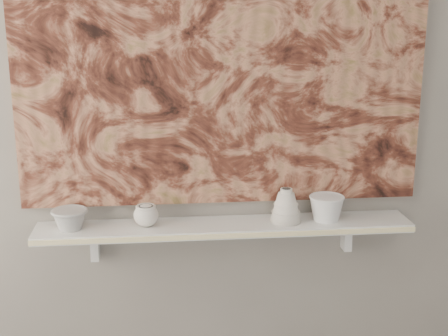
{
  "coord_description": "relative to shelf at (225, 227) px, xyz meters",
  "views": [
    {
      "loc": [
        -0.22,
        -0.68,
        1.73
      ],
      "look_at": [
        -0.01,
        1.49,
        1.15
      ],
      "focal_mm": 50.0,
      "sensor_mm": 36.0,
      "label": 1
    }
  ],
  "objects": [
    {
      "name": "bell_vessel",
      "position": [
        0.23,
        0.0,
        0.08
      ],
      "size": [
        0.15,
        0.15,
        0.13
      ],
      "primitive_type": null,
      "rotation": [
        0.0,
        0.0,
        0.31
      ],
      "color": "silver",
      "rests_on": "shelf"
    },
    {
      "name": "bowl_white",
      "position": [
        0.39,
        0.0,
        0.06
      ],
      "size": [
        0.14,
        0.14,
        0.1
      ],
      "primitive_type": null,
      "rotation": [
        0.0,
        0.0,
        -0.07
      ],
      "color": "white",
      "rests_on": "shelf"
    },
    {
      "name": "shelf",
      "position": [
        0.0,
        0.0,
        0.0
      ],
      "size": [
        1.4,
        0.18,
        0.03
      ],
      "primitive_type": "cube",
      "color": "silver",
      "rests_on": "wall_back"
    },
    {
      "name": "painting",
      "position": [
        0.0,
        0.08,
        0.62
      ],
      "size": [
        1.5,
        0.02,
        1.1
      ],
      "primitive_type": "cube",
      "color": "#5B2B1E",
      "rests_on": "wall_back"
    },
    {
      "name": "wall_back",
      "position": [
        0.0,
        0.09,
        0.44
      ],
      "size": [
        3.6,
        0.0,
        3.6
      ],
      "primitive_type": "plane",
      "rotation": [
        1.57,
        0.0,
        0.0
      ],
      "color": "slate",
      "rests_on": "floor"
    },
    {
      "name": "shelf_stripe",
      "position": [
        0.0,
        -0.09,
        0.0
      ],
      "size": [
        1.4,
        0.01,
        0.02
      ],
      "primitive_type": "cube",
      "color": "beige",
      "rests_on": "shelf"
    },
    {
      "name": "house_motif",
      "position": [
        0.45,
        0.07,
        0.32
      ],
      "size": [
        0.09,
        0.0,
        0.08
      ],
      "primitive_type": "cube",
      "color": "black",
      "rests_on": "painting"
    },
    {
      "name": "bowl_grey",
      "position": [
        -0.57,
        0.0,
        0.05
      ],
      "size": [
        0.17,
        0.17,
        0.08
      ],
      "primitive_type": null,
      "rotation": [
        0.0,
        0.0,
        -0.35
      ],
      "color": "#9A9A97",
      "rests_on": "shelf"
    },
    {
      "name": "cup_cream",
      "position": [
        -0.29,
        0.0,
        0.06
      ],
      "size": [
        0.11,
        0.11,
        0.08
      ],
      "primitive_type": null,
      "rotation": [
        0.0,
        0.0,
        0.23
      ],
      "color": "silver",
      "rests_on": "shelf"
    },
    {
      "name": "bracket_left",
      "position": [
        -0.49,
        0.06,
        -0.07
      ],
      "size": [
        0.03,
        0.06,
        0.12
      ],
      "primitive_type": "cube",
      "color": "silver",
      "rests_on": "wall_back"
    },
    {
      "name": "bracket_right",
      "position": [
        0.49,
        0.06,
        -0.07
      ],
      "size": [
        0.03,
        0.06,
        0.12
      ],
      "primitive_type": "cube",
      "color": "silver",
      "rests_on": "wall_back"
    }
  ]
}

